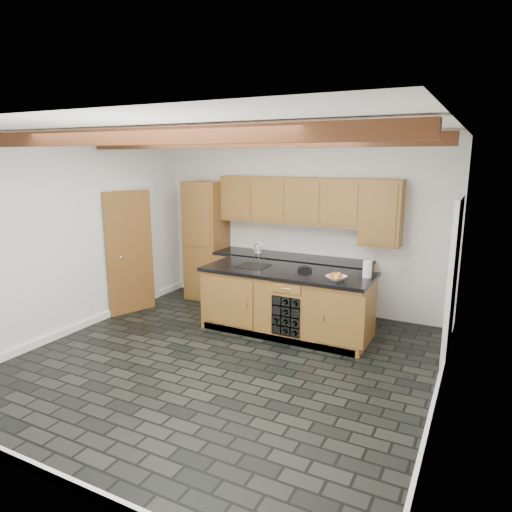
# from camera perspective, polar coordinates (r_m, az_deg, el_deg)

# --- Properties ---
(ground) EXTENTS (5.00, 5.00, 0.00)m
(ground) POSITION_cam_1_polar(r_m,az_deg,el_deg) (5.90, -4.08, -13.01)
(ground) COLOR black
(ground) RESTS_ON ground
(room_shell) EXTENTS (5.01, 5.00, 5.00)m
(room_shell) POSITION_cam_1_polar(r_m,az_deg,el_deg) (5.92, -2.37, 2.63)
(room_shell) COLOR white
(room_shell) RESTS_ON ground
(back_cabinetry) EXTENTS (3.65, 0.62, 2.20)m
(back_cabinetry) POSITION_cam_1_polar(r_m,az_deg,el_deg) (7.65, 2.05, 0.67)
(back_cabinetry) COLOR olive
(back_cabinetry) RESTS_ON ground
(island) EXTENTS (2.48, 0.96, 0.93)m
(island) POSITION_cam_1_polar(r_m,az_deg,el_deg) (6.67, 3.87, -5.69)
(island) COLOR olive
(island) RESTS_ON ground
(faucet) EXTENTS (0.45, 0.40, 0.34)m
(faucet) POSITION_cam_1_polar(r_m,az_deg,el_deg) (6.80, -0.22, -0.92)
(faucet) COLOR black
(faucet) RESTS_ON island
(kitchen_scale) EXTENTS (0.23, 0.18, 0.06)m
(kitchen_scale) POSITION_cam_1_polar(r_m,az_deg,el_deg) (6.53, 6.12, -1.58)
(kitchen_scale) COLOR black
(kitchen_scale) RESTS_ON island
(fruit_bowl) EXTENTS (0.33, 0.33, 0.06)m
(fruit_bowl) POSITION_cam_1_polar(r_m,az_deg,el_deg) (6.09, 10.00, -2.72)
(fruit_bowl) COLOR silver
(fruit_bowl) RESTS_ON island
(fruit_cluster) EXTENTS (0.16, 0.17, 0.07)m
(fruit_cluster) POSITION_cam_1_polar(r_m,az_deg,el_deg) (6.08, 10.01, -2.41)
(fruit_cluster) COLOR #B53C18
(fruit_cluster) RESTS_ON fruit_bowl
(paper_towel) EXTENTS (0.12, 0.12, 0.22)m
(paper_towel) POSITION_cam_1_polar(r_m,az_deg,el_deg) (6.31, 13.74, -1.61)
(paper_towel) COLOR white
(paper_towel) RESTS_ON island
(mug) EXTENTS (0.13, 0.13, 0.10)m
(mug) POSITION_cam_1_polar(r_m,az_deg,el_deg) (7.81, 0.33, 0.91)
(mug) COLOR white
(mug) RESTS_ON back_cabinetry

